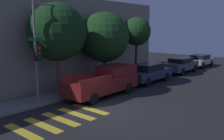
% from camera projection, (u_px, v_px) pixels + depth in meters
% --- Properties ---
extents(ground_plane, '(60.00, 60.00, 0.00)m').
position_uv_depth(ground_plane, '(107.00, 110.00, 13.50)').
color(ground_plane, black).
extents(sidewalk, '(26.00, 2.00, 0.14)m').
position_uv_depth(sidewalk, '(58.00, 95.00, 16.19)').
color(sidewalk, slate).
rests_on(sidewalk, ground).
extents(building_row, '(26.00, 6.00, 6.67)m').
position_uv_depth(building_row, '(20.00, 42.00, 18.47)').
color(building_row, gray).
rests_on(building_row, ground).
extents(crosswalk, '(4.47, 2.60, 0.00)m').
position_uv_depth(crosswalk, '(60.00, 119.00, 12.14)').
color(crosswalk, gold).
rests_on(crosswalk, ground).
extents(traffic_light_pole, '(2.25, 0.56, 5.83)m').
position_uv_depth(traffic_light_pole, '(42.00, 41.00, 13.86)').
color(traffic_light_pole, slate).
rests_on(traffic_light_pole, ground).
extents(pickup_truck, '(5.38, 1.94, 1.86)m').
position_uv_depth(pickup_truck, '(105.00, 81.00, 16.33)').
color(pickup_truck, maroon).
rests_on(pickup_truck, ground).
extents(sedan_near_corner, '(4.69, 1.83, 1.54)m').
position_uv_depth(sedan_near_corner, '(149.00, 72.00, 20.34)').
color(sedan_near_corner, '#2D3351').
rests_on(sedan_near_corner, ground).
extents(sedan_middle, '(4.63, 1.83, 1.49)m').
position_uv_depth(sedan_middle, '(181.00, 65.00, 24.82)').
color(sedan_middle, '#4C5156').
rests_on(sedan_middle, ground).
extents(sedan_far_end, '(4.29, 1.76, 1.39)m').
position_uv_depth(sedan_far_end, '(201.00, 60.00, 28.65)').
color(sedan_far_end, '#B7BABF').
rests_on(sedan_far_end, ground).
extents(tree_near_corner, '(3.64, 3.64, 5.96)m').
position_uv_depth(tree_near_corner, '(57.00, 32.00, 15.48)').
color(tree_near_corner, brown).
rests_on(tree_near_corner, ground).
extents(tree_midblock, '(3.80, 3.80, 5.61)m').
position_uv_depth(tree_midblock, '(104.00, 37.00, 18.82)').
color(tree_midblock, brown).
rests_on(tree_midblock, ground).
extents(tree_far_end, '(2.51, 2.51, 5.35)m').
position_uv_depth(tree_far_end, '(136.00, 32.00, 21.92)').
color(tree_far_end, '#42301E').
rests_on(tree_far_end, ground).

